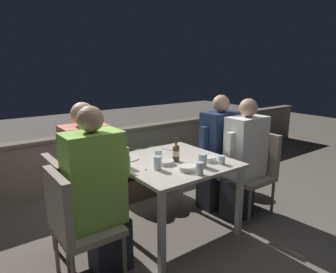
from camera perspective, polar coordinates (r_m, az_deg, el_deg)
name	(u,v)px	position (r m, az deg, el deg)	size (l,w,h in m)	color
ground_plane	(172,231)	(3.16, 0.85, -17.54)	(16.00, 16.00, 0.00)	#665B51
parapet_wall	(102,157)	(4.30, -12.37, -3.75)	(9.00, 0.18, 0.74)	gray
dining_table	(173,169)	(2.87, 0.90, -6.23)	(1.00, 1.00, 0.74)	#BCB2A3
planter_hedge	(143,169)	(3.85, -4.86, -6.19)	(0.77, 0.47, 0.59)	brown
chair_left_near	(74,219)	(2.37, -17.53, -14.77)	(0.46, 0.45, 0.90)	gray
person_green_blouse	(99,194)	(2.37, -13.09, -10.58)	(0.50, 0.26, 1.35)	#282833
chair_left_far	(68,200)	(2.68, -18.52, -11.42)	(0.46, 0.45, 0.90)	gray
person_coral_top	(90,179)	(2.68, -14.61, -7.76)	(0.47, 0.26, 1.34)	#282833
chair_right_near	(255,166)	(3.49, 16.20, -5.34)	(0.46, 0.45, 0.90)	gray
person_white_polo	(243,159)	(3.30, 14.16, -4.19)	(0.50, 0.26, 1.29)	#282833
chair_right_far	(229,159)	(3.64, 11.54, -4.27)	(0.46, 0.45, 0.90)	gray
person_navy_jumper	(217,152)	(3.46, 9.37, -2.94)	(0.48, 0.26, 1.31)	#282833
beer_bottle	(176,152)	(2.80, 1.53, -3.02)	(0.07, 0.07, 0.23)	brown
plate_0	(127,158)	(2.92, -7.87, -4.14)	(0.23, 0.23, 0.01)	silver
bowl_0	(188,168)	(2.58, 3.74, -5.96)	(0.15, 0.15, 0.05)	silver
bowl_1	(209,159)	(2.84, 7.90, -4.21)	(0.12, 0.12, 0.05)	silver
bowl_2	(166,162)	(2.73, -0.38, -4.88)	(0.15, 0.15, 0.04)	beige
glass_cup_0	(158,154)	(2.89, -1.86, -3.42)	(0.07, 0.07, 0.09)	silver
glass_cup_1	(202,160)	(2.68, 6.58, -4.54)	(0.08, 0.08, 0.12)	silver
glass_cup_2	(200,168)	(2.49, 6.05, -6.06)	(0.06, 0.06, 0.11)	silver
glass_cup_3	(127,162)	(2.67, -7.79, -4.77)	(0.06, 0.06, 0.11)	silver
glass_cup_4	(222,160)	(2.78, 10.18, -4.39)	(0.06, 0.06, 0.08)	silver
glass_cup_5	(158,163)	(2.59, -2.01, -5.05)	(0.07, 0.07, 0.12)	silver
fork_0	(168,150)	(3.19, 0.00, -2.52)	(0.06, 0.17, 0.01)	silver
fork_1	(143,167)	(2.68, -4.73, -5.72)	(0.07, 0.17, 0.01)	silver
fork_2	(205,156)	(3.00, 7.04, -3.65)	(0.08, 0.17, 0.01)	silver
potted_plant	(214,151)	(4.24, 8.82, -2.70)	(0.31, 0.31, 0.75)	brown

